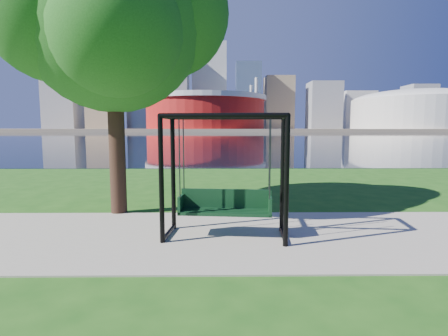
{
  "coord_description": "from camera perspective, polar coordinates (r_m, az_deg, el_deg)",
  "views": [
    {
      "loc": [
        0.16,
        -7.64,
        2.27
      ],
      "look_at": [
        0.24,
        0.0,
        1.4
      ],
      "focal_mm": 28.0,
      "sensor_mm": 36.0,
      "label": 1
    }
  ],
  "objects": [
    {
      "name": "swing",
      "position": [
        7.17,
        0.21,
        -1.8
      ],
      "size": [
        2.59,
        1.32,
        2.56
      ],
      "rotation": [
        0.0,
        0.0,
        -0.1
      ],
      "color": "black",
      "rests_on": "ground"
    },
    {
      "name": "ground",
      "position": [
        7.97,
        -1.78,
        -10.06
      ],
      "size": [
        900.0,
        900.0,
        0.0
      ],
      "primitive_type": "plane",
      "color": "#1E5114",
      "rests_on": "ground"
    },
    {
      "name": "skyline",
      "position": [
        328.79,
        -1.41,
        12.35
      ],
      "size": [
        392.0,
        66.0,
        96.5
      ],
      "color": "gray",
      "rests_on": "far_bank"
    },
    {
      "name": "river",
      "position": [
        109.66,
        -0.69,
        5.3
      ],
      "size": [
        900.0,
        180.0,
        0.02
      ],
      "primitive_type": "cube",
      "color": "black",
      "rests_on": "ground"
    },
    {
      "name": "park_tree",
      "position": [
        10.1,
        -17.95,
        22.52
      ],
      "size": [
        5.93,
        5.35,
        7.36
      ],
      "color": "black",
      "rests_on": "ground"
    },
    {
      "name": "path",
      "position": [
        7.49,
        -1.86,
        -11.04
      ],
      "size": [
        120.0,
        4.0,
        0.03
      ],
      "primitive_type": "cube",
      "color": "#9E937F",
      "rests_on": "ground"
    },
    {
      "name": "far_bank",
      "position": [
        313.64,
        -0.64,
        6.25
      ],
      "size": [
        900.0,
        228.0,
        2.0
      ],
      "primitive_type": "cube",
      "color": "#937F60",
      "rests_on": "ground"
    },
    {
      "name": "stadium",
      "position": [
        243.15,
        -3.04,
        9.29
      ],
      "size": [
        83.0,
        83.0,
        32.0
      ],
      "color": "maroon",
      "rests_on": "far_bank"
    },
    {
      "name": "arena",
      "position": [
        277.92,
        28.76,
        8.5
      ],
      "size": [
        84.0,
        84.0,
        26.56
      ],
      "color": "beige",
      "rests_on": "far_bank"
    }
  ]
}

